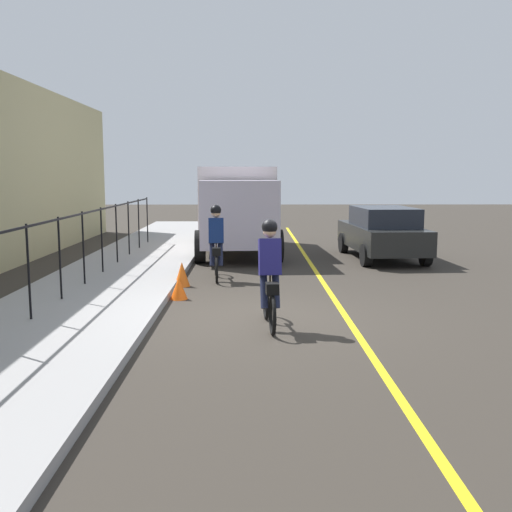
{
  "coord_description": "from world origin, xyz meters",
  "views": [
    {
      "loc": [
        -10.25,
        0.1,
        2.55
      ],
      "look_at": [
        0.91,
        0.02,
        1.0
      ],
      "focal_mm": 41.34,
      "sensor_mm": 36.0,
      "label": 1
    }
  ],
  "objects": [
    {
      "name": "ground_plane",
      "position": [
        0.0,
        0.0,
        0.0
      ],
      "size": [
        80.0,
        80.0,
        0.0
      ],
      "primitive_type": "plane",
      "color": "#322D26"
    },
    {
      "name": "iron_fence",
      "position": [
        1.0,
        3.8,
        1.31
      ],
      "size": [
        19.28,
        0.04,
        1.6
      ],
      "color": "black",
      "rests_on": "sidewalk"
    },
    {
      "name": "box_truck_background",
      "position": [
        9.21,
        0.61,
        1.55
      ],
      "size": [
        6.83,
        2.83,
        2.78
      ],
      "rotation": [
        0.0,
        0.0,
        3.2
      ],
      "color": "silver",
      "rests_on": "ground"
    },
    {
      "name": "cyclist_follow",
      "position": [
        -0.66,
        -0.2,
        0.91
      ],
      "size": [
        1.71,
        0.38,
        1.83
      ],
      "rotation": [
        0.0,
        0.0,
        0.07
      ],
      "color": "black",
      "rests_on": "ground"
    },
    {
      "name": "sidewalk",
      "position": [
        0.0,
        3.4,
        0.07
      ],
      "size": [
        40.0,
        3.2,
        0.15
      ],
      "primitive_type": "cube",
      "color": "gray",
      "rests_on": "ground"
    },
    {
      "name": "traffic_cone_near",
      "position": [
        3.06,
        1.7,
        0.28
      ],
      "size": [
        0.36,
        0.36,
        0.57
      ],
      "primitive_type": "cone",
      "color": "orange",
      "rests_on": "ground"
    },
    {
      "name": "lane_line_centre",
      "position": [
        0.0,
        -1.6,
        0.0
      ],
      "size": [
        36.0,
        0.12,
        0.01
      ],
      "primitive_type": "cube",
      "color": "yellow",
      "rests_on": "ground"
    },
    {
      "name": "cyclist_lead",
      "position": [
        3.87,
        0.96,
        0.91
      ],
      "size": [
        1.71,
        0.38,
        1.83
      ],
      "rotation": [
        0.0,
        0.0,
        0.07
      ],
      "color": "black",
      "rests_on": "ground"
    },
    {
      "name": "patrol_sedan",
      "position": [
        7.43,
        -3.85,
        0.82
      ],
      "size": [
        4.49,
        2.12,
        1.58
      ],
      "rotation": [
        0.0,
        0.0,
        0.06
      ],
      "color": "black",
      "rests_on": "ground"
    },
    {
      "name": "traffic_cone_far",
      "position": [
        1.66,
        1.6,
        0.23
      ],
      "size": [
        0.36,
        0.36,
        0.46
      ],
      "primitive_type": "cone",
      "color": "#FD5A0F",
      "rests_on": "ground"
    }
  ]
}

